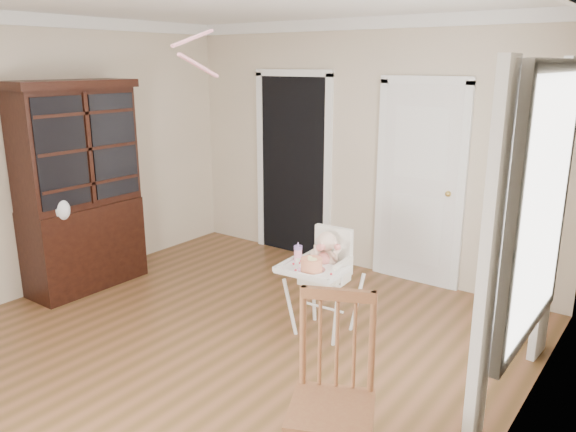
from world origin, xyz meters
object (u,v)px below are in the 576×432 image
Objects in this scene: sippy_cup at (298,253)px; cake at (312,264)px; dining_chair at (332,402)px; china_cabinet at (79,187)px; high_chair at (324,270)px.

cake is at bearing -27.76° from sippy_cup.
cake is at bearing 103.12° from dining_chair.
china_cabinet is (-2.37, -0.44, 0.33)m from sippy_cup.
high_chair is 0.86× the size of dining_chair.
sippy_cup is at bearing 106.21° from dining_chair.
dining_chair is at bearing -14.59° from china_cabinet.
cake is 0.21× the size of dining_chair.
high_chair is 5.44× the size of sippy_cup.
dining_chair is at bearing -48.87° from sippy_cup.
sippy_cup is 2.43m from china_cabinet.
high_chair is 4.15× the size of cake.
high_chair is at bearing 96.56° from cake.
high_chair reaches higher than sippy_cup.
high_chair is 0.27m from cake.
china_cabinet is (-2.58, -0.33, 0.35)m from cake.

